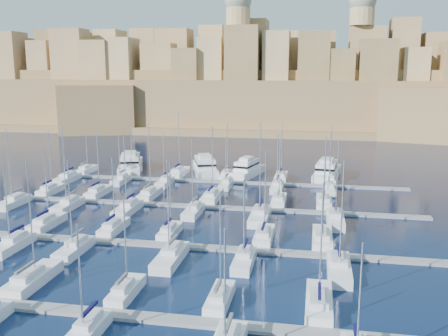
% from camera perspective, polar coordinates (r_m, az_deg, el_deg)
% --- Properties ---
extents(ground, '(600.00, 600.00, 0.00)m').
position_cam_1_polar(ground, '(87.64, -3.92, -6.28)').
color(ground, black).
rests_on(ground, ground).
extents(pontoon_near, '(84.00, 2.00, 0.40)m').
position_cam_1_polar(pontoon_near, '(57.67, -12.68, -16.01)').
color(pontoon_near, slate).
rests_on(pontoon_near, ground).
extents(pontoon_mid_near, '(84.00, 2.00, 0.40)m').
position_cam_1_polar(pontoon_mid_near, '(76.64, -6.18, -8.78)').
color(pontoon_mid_near, slate).
rests_on(pontoon_mid_near, ground).
extents(pontoon_mid_far, '(84.00, 2.00, 0.40)m').
position_cam_1_polar(pontoon_mid_far, '(96.90, -2.45, -4.43)').
color(pontoon_mid_far, slate).
rests_on(pontoon_mid_far, ground).
extents(pontoon_far, '(84.00, 2.00, 0.40)m').
position_cam_1_polar(pontoon_far, '(117.78, -0.05, -1.59)').
color(pontoon_far, slate).
rests_on(pontoon_far, ground).
extents(sailboat_2, '(2.98, 9.93, 15.79)m').
position_cam_1_polar(sailboat_2, '(67.77, -21.04, -11.72)').
color(sailboat_2, white).
rests_on(sailboat_2, ground).
extents(sailboat_3, '(2.32, 7.72, 12.04)m').
position_cam_1_polar(sailboat_3, '(61.49, -11.17, -13.62)').
color(sailboat_3, white).
rests_on(sailboat_3, ground).
extents(sailboat_4, '(2.37, 7.89, 13.23)m').
position_cam_1_polar(sailboat_4, '(58.60, -0.50, -14.68)').
color(sailboat_4, white).
rests_on(sailboat_4, ground).
extents(sailboat_5, '(2.92, 9.72, 14.70)m').
position_cam_1_polar(sailboat_5, '(58.52, 10.79, -14.90)').
color(sailboat_5, white).
rests_on(sailboat_5, ground).
extents(sailboat_9, '(2.40, 7.99, 12.40)m').
position_cam_1_polar(sailboat_9, '(53.78, -15.52, -17.65)').
color(sailboat_9, white).
rests_on(sailboat_9, ground).
extents(sailboat_13, '(2.74, 9.13, 13.86)m').
position_cam_1_polar(sailboat_13, '(90.30, -19.57, -5.90)').
color(sailboat_13, white).
rests_on(sailboat_13, ground).
extents(sailboat_14, '(2.53, 8.42, 12.57)m').
position_cam_1_polar(sailboat_14, '(84.69, -12.51, -6.65)').
color(sailboat_14, white).
rests_on(sailboat_14, ground).
extents(sailboat_15, '(2.38, 7.94, 12.19)m').
position_cam_1_polar(sailboat_15, '(81.27, -6.19, -7.21)').
color(sailboat_15, white).
rests_on(sailboat_15, ground).
extents(sailboat_16, '(2.70, 9.01, 14.38)m').
position_cam_1_polar(sailboat_16, '(78.92, 4.60, -7.73)').
color(sailboat_16, white).
rests_on(sailboat_16, ground).
extents(sailboat_17, '(3.00, 10.01, 13.84)m').
position_cam_1_polar(sailboat_17, '(79.04, 11.16, -7.87)').
color(sailboat_17, white).
rests_on(sailboat_17, ground).
extents(sailboat_19, '(2.66, 8.87, 13.12)m').
position_cam_1_polar(sailboat_19, '(81.35, -23.01, -8.04)').
color(sailboat_19, white).
rests_on(sailboat_19, ground).
extents(sailboat_20, '(2.62, 8.72, 14.21)m').
position_cam_1_polar(sailboat_20, '(76.54, -16.72, -8.80)').
color(sailboat_20, white).
rests_on(sailboat_20, ground).
extents(sailboat_21, '(2.99, 9.98, 14.80)m').
position_cam_1_polar(sailboat_21, '(70.69, -6.13, -10.05)').
color(sailboat_21, white).
rests_on(sailboat_21, ground).
extents(sailboat_22, '(2.54, 8.48, 12.52)m').
position_cam_1_polar(sailboat_22, '(69.30, 2.33, -10.47)').
color(sailboat_22, white).
rests_on(sailboat_22, ground).
extents(sailboat_23, '(3.00, 10.01, 15.51)m').
position_cam_1_polar(sailboat_23, '(68.09, 12.99, -11.13)').
color(sailboat_23, white).
rests_on(sailboat_23, ground).
extents(sailboat_24, '(2.55, 8.51, 13.83)m').
position_cam_1_polar(sailboat_24, '(114.06, -19.20, -2.38)').
color(sailboat_24, white).
rests_on(sailboat_24, ground).
extents(sailboat_25, '(2.71, 9.03, 14.04)m').
position_cam_1_polar(sailboat_25, '(109.36, -14.17, -2.65)').
color(sailboat_25, white).
rests_on(sailboat_25, ground).
extents(sailboat_26, '(2.81, 9.36, 15.98)m').
position_cam_1_polar(sailboat_26, '(105.33, -8.49, -2.95)').
color(sailboat_26, white).
rests_on(sailboat_26, ground).
extents(sailboat_27, '(3.04, 10.14, 15.42)m').
position_cam_1_polar(sailboat_27, '(102.24, -1.39, -3.26)').
color(sailboat_27, white).
rests_on(sailboat_27, ground).
extents(sailboat_28, '(2.64, 8.81, 14.03)m').
position_cam_1_polar(sailboat_28, '(99.76, 6.29, -3.71)').
color(sailboat_28, white).
rests_on(sailboat_28, ground).
extents(sailboat_29, '(2.89, 9.62, 13.88)m').
position_cam_1_polar(sailboat_29, '(99.93, 11.34, -3.83)').
color(sailboat_29, white).
rests_on(sailboat_29, ground).
extents(sailboat_30, '(2.70, 8.99, 15.40)m').
position_cam_1_polar(sailboat_30, '(106.39, -22.90, -3.59)').
color(sailboat_30, white).
rests_on(sailboat_30, ground).
extents(sailboat_31, '(2.78, 9.26, 15.65)m').
position_cam_1_polar(sailboat_31, '(100.44, -17.39, -4.05)').
color(sailboat_31, white).
rests_on(sailboat_31, ground).
extents(sailboat_32, '(2.90, 9.68, 15.51)m').
position_cam_1_polar(sailboat_32, '(95.26, -10.94, -4.55)').
color(sailboat_32, white).
rests_on(sailboat_32, ground).
extents(sailboat_33, '(2.56, 8.53, 14.50)m').
position_cam_1_polar(sailboat_33, '(92.05, -3.52, -4.93)').
color(sailboat_33, white).
rests_on(sailboat_33, ground).
extents(sailboat_34, '(3.17, 10.57, 17.84)m').
position_cam_1_polar(sailboat_34, '(88.98, 4.12, -5.49)').
color(sailboat_34, white).
rests_on(sailboat_34, ground).
extents(sailboat_35, '(2.99, 9.97, 15.17)m').
position_cam_1_polar(sailboat_35, '(88.87, 12.60, -5.77)').
color(sailboat_35, white).
rests_on(sailboat_35, ground).
extents(sailboat_36, '(2.54, 8.48, 13.78)m').
position_cam_1_polar(sailboat_36, '(134.04, -15.41, -0.19)').
color(sailboat_36, white).
rests_on(sailboat_36, ground).
extents(sailboat_37, '(2.64, 8.78, 12.53)m').
position_cam_1_polar(sailboat_37, '(129.37, -10.53, -0.38)').
color(sailboat_37, white).
rests_on(sailboat_37, ground).
extents(sailboat_38, '(3.09, 10.30, 16.51)m').
position_cam_1_polar(sailboat_38, '(126.22, -5.19, -0.50)').
color(sailboat_38, white).
rests_on(sailboat_38, ground).
extents(sailboat_39, '(2.69, 8.95, 13.67)m').
position_cam_1_polar(sailboat_39, '(122.85, 0.33, -0.80)').
color(sailboat_39, white).
rests_on(sailboat_39, ground).
extents(sailboat_40, '(2.76, 9.19, 14.23)m').
position_cam_1_polar(sailboat_40, '(121.36, 6.53, -1.02)').
color(sailboat_40, white).
rests_on(sailboat_40, ground).
extents(sailboat_41, '(2.44, 8.13, 13.81)m').
position_cam_1_polar(sailboat_41, '(120.65, 12.01, -1.27)').
color(sailboat_41, white).
rests_on(sailboat_41, ground).
extents(sailboat_42, '(3.01, 10.04, 14.06)m').
position_cam_1_polar(sailboat_42, '(124.36, -17.54, -1.17)').
color(sailboat_42, white).
rests_on(sailboat_42, ground).
extents(sailboat_43, '(2.37, 7.90, 11.84)m').
position_cam_1_polar(sailboat_43, '(119.70, -11.68, -1.37)').
color(sailboat_43, white).
rests_on(sailboat_43, ground).
extents(sailboat_44, '(2.45, 8.16, 12.76)m').
position_cam_1_polar(sailboat_44, '(116.00, -6.78, -1.61)').
color(sailboat_44, white).
rests_on(sailboat_44, ground).
extents(sailboat_45, '(2.24, 7.47, 11.47)m').
position_cam_1_polar(sailboat_45, '(112.97, 0.25, -1.88)').
color(sailboat_45, white).
rests_on(sailboat_45, ground).
extents(sailboat_46, '(2.61, 8.72, 12.98)m').
position_cam_1_polar(sailboat_46, '(110.94, 6.09, -2.18)').
color(sailboat_46, white).
rests_on(sailboat_46, ground).
extents(sailboat_47, '(2.66, 8.86, 13.59)m').
position_cam_1_polar(sailboat_47, '(110.62, 11.88, -2.40)').
color(sailboat_47, white).
rests_on(sailboat_47, ground).
extents(motor_yacht_a, '(11.03, 19.51, 5.25)m').
position_cam_1_polar(motor_yacht_a, '(134.75, -10.65, 0.51)').
color(motor_yacht_a, white).
rests_on(motor_yacht_a, ground).
extents(motor_yacht_b, '(10.72, 18.35, 5.25)m').
position_cam_1_polar(motor_yacht_b, '(128.37, -2.23, 0.17)').
color(motor_yacht_b, white).
rests_on(motor_yacht_b, ground).
extents(motor_yacht_c, '(7.51, 14.75, 5.25)m').
position_cam_1_polar(motor_yacht_c, '(124.78, 2.66, -0.16)').
color(motor_yacht_c, white).
rests_on(motor_yacht_c, ground).
extents(motor_yacht_d, '(7.47, 17.87, 5.25)m').
position_cam_1_polar(motor_yacht_d, '(125.20, 11.69, -0.34)').
color(motor_yacht_d, white).
rests_on(motor_yacht_d, ground).
extents(fortified_city, '(460.00, 108.95, 59.52)m').
position_cam_1_polar(fortified_city, '(237.39, 5.43, 8.38)').
color(fortified_city, brown).
rests_on(fortified_city, ground).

